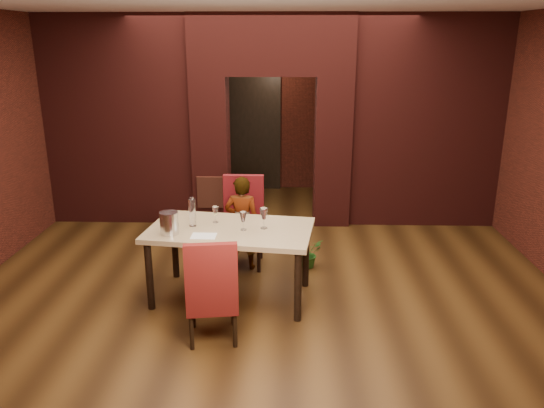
{
  "coord_description": "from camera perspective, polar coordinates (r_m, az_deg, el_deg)",
  "views": [
    {
      "loc": [
        0.26,
        -6.16,
        2.85
      ],
      "look_at": [
        0.07,
        0.0,
        0.91
      ],
      "focal_mm": 35.0,
      "sensor_mm": 36.0,
      "label": 1
    }
  ],
  "objects": [
    {
      "name": "floor",
      "position": [
        6.8,
        -0.57,
        -7.31
      ],
      "size": [
        8.0,
        8.0,
        0.0
      ],
      "primitive_type": "plane",
      "color": "#452B11",
      "rests_on": "ground"
    },
    {
      "name": "ceiling",
      "position": [
        6.18,
        -0.67,
        20.73
      ],
      "size": [
        7.0,
        8.0,
        0.04
      ],
      "primitive_type": "cube",
      "color": "silver",
      "rests_on": "ground"
    },
    {
      "name": "wall_back",
      "position": [
        10.24,
        0.31,
        10.48
      ],
      "size": [
        7.0,
        0.04,
        3.2
      ],
      "primitive_type": "cube",
      "color": "maroon",
      "rests_on": "ground"
    },
    {
      "name": "wall_front",
      "position": [
        2.51,
        -4.45,
        -12.45
      ],
      "size": [
        7.0,
        0.04,
        3.2
      ],
      "primitive_type": "cube",
      "color": "maroon",
      "rests_on": "ground"
    },
    {
      "name": "pillar_left",
      "position": [
        8.43,
        -6.55,
        5.73
      ],
      "size": [
        0.55,
        0.55,
        2.3
      ],
      "primitive_type": "cube",
      "color": "maroon",
      "rests_on": "ground"
    },
    {
      "name": "pillar_right",
      "position": [
        8.37,
        6.5,
        5.65
      ],
      "size": [
        0.55,
        0.55,
        2.3
      ],
      "primitive_type": "cube",
      "color": "maroon",
      "rests_on": "ground"
    },
    {
      "name": "lintel",
      "position": [
        8.17,
        -0.05,
        16.78
      ],
      "size": [
        2.45,
        0.55,
        0.9
      ],
      "primitive_type": "cube",
      "color": "maroon",
      "rests_on": "ground"
    },
    {
      "name": "wing_wall_left",
      "position": [
        8.66,
        -16.04,
        8.52
      ],
      "size": [
        2.28,
        0.35,
        3.2
      ],
      "primitive_type": "cube",
      "color": "maroon",
      "rests_on": "ground"
    },
    {
      "name": "wing_wall_right",
      "position": [
        8.52,
        16.22,
        8.37
      ],
      "size": [
        2.28,
        0.35,
        3.2
      ],
      "primitive_type": "cube",
      "color": "maroon",
      "rests_on": "ground"
    },
    {
      "name": "vent_panel",
      "position": [
        8.29,
        -6.69,
        1.25
      ],
      "size": [
        0.4,
        0.03,
        0.5
      ],
      "primitive_type": "cube",
      "color": "#A1472E",
      "rests_on": "ground"
    },
    {
      "name": "rear_door",
      "position": [
        10.28,
        -1.95,
        7.4
      ],
      "size": [
        0.9,
        0.08,
        2.1
      ],
      "primitive_type": "cube",
      "color": "black",
      "rests_on": "ground"
    },
    {
      "name": "rear_door_frame",
      "position": [
        10.24,
        -1.96,
        7.36
      ],
      "size": [
        1.02,
        0.04,
        2.22
      ],
      "primitive_type": "cube",
      "color": "black",
      "rests_on": "ground"
    },
    {
      "name": "dining_table",
      "position": [
        6.03,
        -4.42,
        -6.33
      ],
      "size": [
        1.91,
        1.23,
        0.84
      ],
      "primitive_type": "cube",
      "rotation": [
        0.0,
        0.0,
        -0.13
      ],
      "color": "tan",
      "rests_on": "ground"
    },
    {
      "name": "chair_far",
      "position": [
        6.8,
        -3.19,
        -2.06
      ],
      "size": [
        0.53,
        0.53,
        1.16
      ],
      "primitive_type": "cube",
      "rotation": [
        0.0,
        0.0,
        -0.01
      ],
      "color": "maroon",
      "rests_on": "ground"
    },
    {
      "name": "chair_near",
      "position": [
        5.22,
        -6.47,
        -8.93
      ],
      "size": [
        0.55,
        0.55,
        1.08
      ],
      "primitive_type": "cube",
      "rotation": [
        0.0,
        0.0,
        3.28
      ],
      "color": "maroon",
      "rests_on": "ground"
    },
    {
      "name": "person_seated",
      "position": [
        6.71,
        -3.23,
        -2.05
      ],
      "size": [
        0.47,
        0.34,
        1.22
      ],
      "primitive_type": "imported",
      "rotation": [
        0.0,
        0.0,
        3.03
      ],
      "color": "silver",
      "rests_on": "ground"
    },
    {
      "name": "wine_glass_a",
      "position": [
        6.03,
        -6.1,
        -1.13
      ],
      "size": [
        0.08,
        0.08,
        0.19
      ],
      "primitive_type": null,
      "color": "white",
      "rests_on": "dining_table"
    },
    {
      "name": "wine_glass_b",
      "position": [
        5.77,
        -3.12,
        -1.83
      ],
      "size": [
        0.08,
        0.08,
        0.21
      ],
      "primitive_type": null,
      "color": "white",
      "rests_on": "dining_table"
    },
    {
      "name": "wine_glass_c",
      "position": [
        5.81,
        -0.88,
        -1.54
      ],
      "size": [
        0.09,
        0.09,
        0.23
      ],
      "primitive_type": null,
      "color": "white",
      "rests_on": "dining_table"
    },
    {
      "name": "tasting_sheet",
      "position": [
        5.67,
        -7.36,
        -3.43
      ],
      "size": [
        0.26,
        0.2,
        0.0
      ],
      "primitive_type": "cube",
      "rotation": [
        0.0,
        0.0,
        -0.01
      ],
      "color": "white",
      "rests_on": "dining_table"
    },
    {
      "name": "wine_bucket",
      "position": [
        5.75,
        -11.0,
        -2.03
      ],
      "size": [
        0.2,
        0.2,
        0.24
      ],
      "primitive_type": "cylinder",
      "color": "silver",
      "rests_on": "dining_table"
    },
    {
      "name": "water_bottle",
      "position": [
        5.93,
        -8.57,
        -0.81
      ],
      "size": [
        0.08,
        0.08,
        0.34
      ],
      "primitive_type": "cylinder",
      "color": "white",
      "rests_on": "dining_table"
    },
    {
      "name": "potted_plant",
      "position": [
        6.89,
        3.91,
        -5.28
      ],
      "size": [
        0.45,
        0.44,
        0.38
      ],
      "primitive_type": "imported",
      "rotation": [
        0.0,
        0.0,
        0.61
      ],
      "color": "#235E1C",
      "rests_on": "ground"
    }
  ]
}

